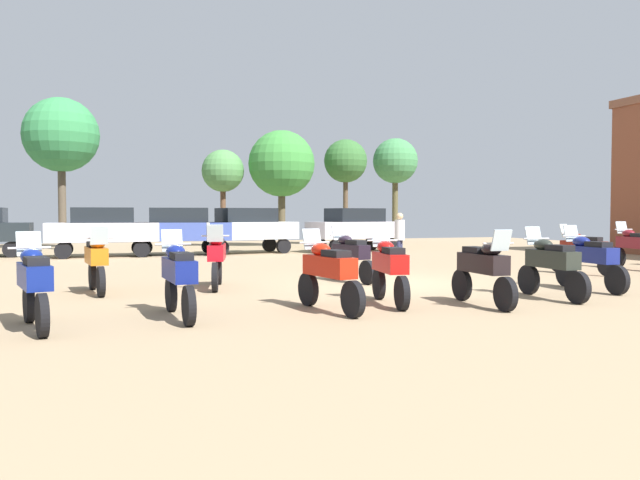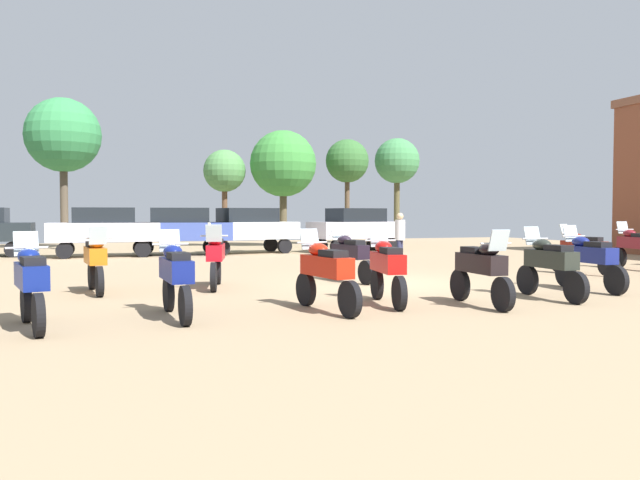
% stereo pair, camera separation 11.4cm
% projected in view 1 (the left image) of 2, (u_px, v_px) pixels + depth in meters
% --- Properties ---
extents(ground_plane, '(44.00, 52.00, 0.02)m').
position_uv_depth(ground_plane, '(380.00, 283.00, 16.01)').
color(ground_plane, '#9A8161').
extents(motorcycle_1, '(0.62, 2.29, 1.48)m').
position_uv_depth(motorcycle_1, '(590.00, 259.00, 14.34)').
color(motorcycle_1, black).
rests_on(motorcycle_1, ground).
extents(motorcycle_3, '(0.62, 2.19, 1.47)m').
position_uv_depth(motorcycle_3, '(551.00, 264.00, 12.95)').
color(motorcycle_3, black).
rests_on(motorcycle_3, ground).
extents(motorcycle_4, '(0.72, 2.08, 1.47)m').
position_uv_depth(motorcycle_4, '(34.00, 282.00, 9.49)').
color(motorcycle_4, black).
rests_on(motorcycle_4, ground).
extents(motorcycle_5, '(0.68, 2.25, 1.47)m').
position_uv_depth(motorcycle_5, '(328.00, 271.00, 11.26)').
color(motorcycle_5, black).
rests_on(motorcycle_5, ground).
extents(motorcycle_6, '(0.76, 2.23, 1.50)m').
position_uv_depth(motorcycle_6, '(217.00, 257.00, 14.78)').
color(motorcycle_6, black).
rests_on(motorcycle_6, ground).
extents(motorcycle_7, '(0.81, 2.07, 1.44)m').
position_uv_depth(motorcycle_7, '(582.00, 250.00, 18.16)').
color(motorcycle_7, black).
rests_on(motorcycle_7, ground).
extents(motorcycle_8, '(0.62, 2.26, 1.47)m').
position_uv_depth(motorcycle_8, '(179.00, 275.00, 10.53)').
color(motorcycle_8, black).
rests_on(motorcycle_8, ground).
extents(motorcycle_9, '(0.62, 2.15, 1.48)m').
position_uv_depth(motorcycle_9, '(96.00, 260.00, 13.82)').
color(motorcycle_9, black).
rests_on(motorcycle_9, ground).
extents(motorcycle_10, '(0.68, 2.26, 1.50)m').
position_uv_depth(motorcycle_10, '(634.00, 246.00, 19.80)').
color(motorcycle_10, black).
rests_on(motorcycle_10, ground).
extents(motorcycle_11, '(0.62, 2.18, 1.46)m').
position_uv_depth(motorcycle_11, '(483.00, 268.00, 11.92)').
color(motorcycle_11, black).
rests_on(motorcycle_11, ground).
extents(motorcycle_12, '(0.68, 2.17, 1.47)m').
position_uv_depth(motorcycle_12, '(389.00, 267.00, 12.12)').
color(motorcycle_12, black).
rests_on(motorcycle_12, ground).
extents(motorcycle_13, '(0.69, 2.10, 1.44)m').
position_uv_depth(motorcycle_13, '(350.00, 254.00, 16.19)').
color(motorcycle_13, black).
rests_on(motorcycle_13, ground).
extents(car_2, '(4.31, 1.81, 2.00)m').
position_uv_depth(car_2, '(103.00, 228.00, 25.53)').
color(car_2, black).
rests_on(car_2, ground).
extents(car_3, '(4.57, 2.61, 2.00)m').
position_uv_depth(car_3, '(355.00, 226.00, 29.02)').
color(car_3, black).
rests_on(car_3, ground).
extents(car_4, '(4.56, 2.57, 2.00)m').
position_uv_depth(car_4, '(246.00, 227.00, 27.78)').
color(car_4, black).
rests_on(car_4, ground).
extents(car_5, '(4.50, 2.36, 2.00)m').
position_uv_depth(car_5, '(179.00, 228.00, 26.61)').
color(car_5, black).
rests_on(car_5, ground).
extents(person_1, '(0.48, 0.48, 1.78)m').
position_uv_depth(person_1, '(400.00, 235.00, 21.23)').
color(person_1, '#272946').
rests_on(person_1, ground).
extents(tree_3, '(2.22, 2.22, 5.13)m').
position_uv_depth(tree_3, '(223.00, 172.00, 33.21)').
color(tree_3, brown).
rests_on(tree_3, ground).
extents(tree_4, '(3.60, 3.60, 7.38)m').
position_uv_depth(tree_4, '(61.00, 136.00, 30.63)').
color(tree_4, brown).
rests_on(tree_4, ground).
extents(tree_5, '(2.40, 2.40, 5.88)m').
position_uv_depth(tree_5, '(346.00, 162.00, 34.99)').
color(tree_5, '#4E3C2B').
rests_on(tree_5, ground).
extents(tree_6, '(2.58, 2.58, 6.09)m').
position_uv_depth(tree_6, '(395.00, 162.00, 36.27)').
color(tree_6, '#4E482C').
rests_on(tree_6, ground).
extents(tree_7, '(3.51, 3.51, 6.17)m').
position_uv_depth(tree_7, '(282.00, 164.00, 33.45)').
color(tree_7, '#4E442F').
rests_on(tree_7, ground).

